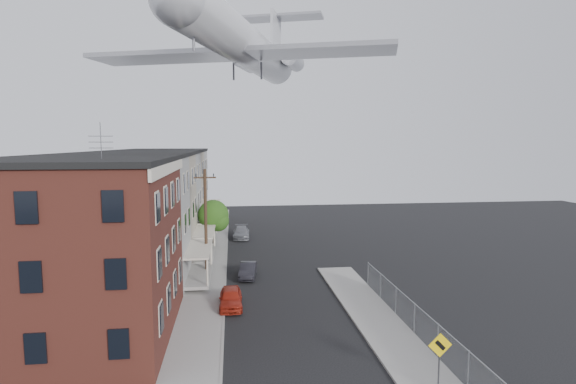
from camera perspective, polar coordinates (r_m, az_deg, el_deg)
name	(u,v)px	position (r m, az deg, el deg)	size (l,w,h in m)	color
sidewalk_left	(211,258)	(44.40, -9.72, -8.24)	(3.00, 62.00, 0.12)	gray
sidewalk_right	(383,328)	(28.70, 12.02, -16.53)	(3.00, 26.00, 0.12)	gray
curb_left	(226,257)	(44.35, -7.83, -8.21)	(0.15, 62.00, 0.14)	gray
curb_right	(360,329)	(28.28, 9.12, -16.80)	(0.15, 26.00, 0.14)	gray
corner_building	(79,249)	(27.98, -25.02, -6.61)	(10.31, 12.30, 12.15)	#3C1A13
row_house_a	(121,221)	(36.96, -20.47, -3.45)	(11.98, 7.00, 10.30)	slate
row_house_b	(139,208)	(43.72, -18.37, -1.92)	(11.98, 7.00, 10.30)	#6E6757
row_house_c	(152,199)	(50.54, -16.83, -0.81)	(11.98, 7.00, 10.30)	slate
row_house_d	(162,192)	(57.41, -15.67, 0.05)	(11.98, 7.00, 10.30)	#6E6757
row_house_e	(170,186)	(64.30, -14.75, 0.72)	(11.98, 7.00, 10.30)	slate
chainlink_fence	(414,318)	(28.00, 15.77, -15.16)	(0.06, 18.06, 1.90)	gray
warning_sign	(440,353)	(22.08, 18.70, -18.79)	(1.10, 0.11, 2.80)	#515156
utility_pole	(206,222)	(37.57, -10.41, -3.71)	(1.80, 0.26, 9.00)	black
street_tree	(215,217)	(47.53, -9.31, -3.10)	(3.22, 3.20, 5.20)	black
car_near	(231,298)	(31.48, -7.29, -13.20)	(1.54, 3.83, 1.30)	#A82515
car_mid	(248,270)	(37.88, -5.11, -9.87)	(1.28, 3.66, 1.21)	black
car_far	(241,232)	(53.04, -5.95, -5.13)	(1.85, 4.56, 1.32)	slate
airplane	(246,46)	(39.68, -5.38, 17.96)	(24.69, 28.26, 8.20)	#BDBDC1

